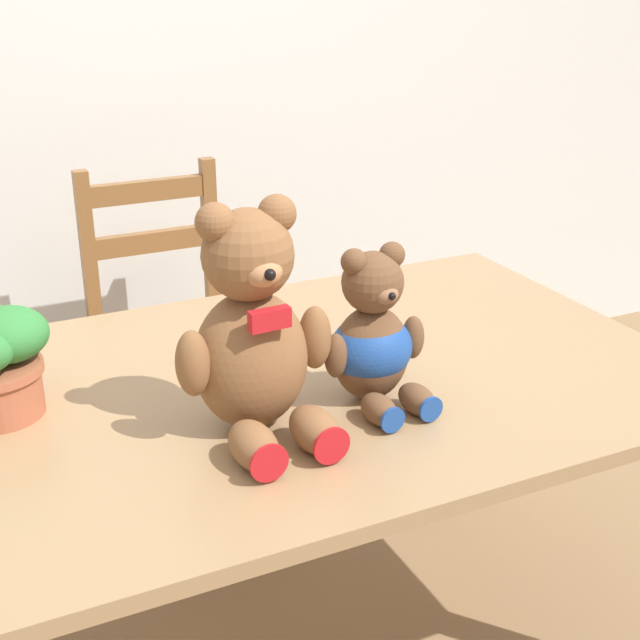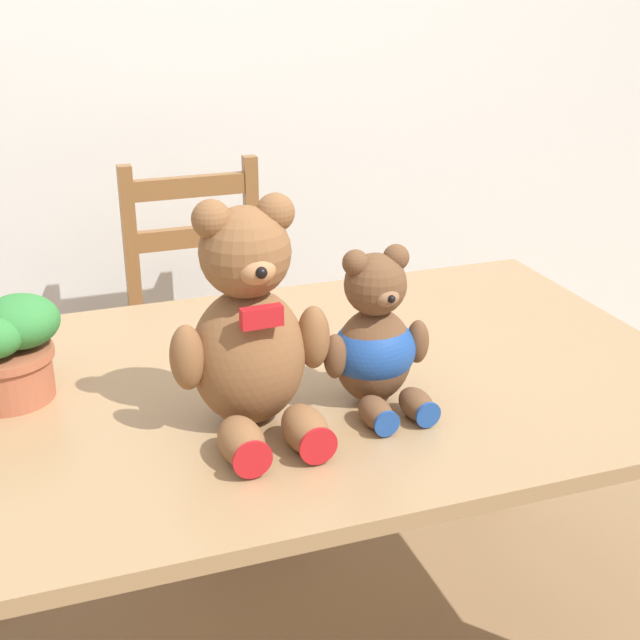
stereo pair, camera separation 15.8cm
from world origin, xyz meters
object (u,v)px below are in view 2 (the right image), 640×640
teddy_bear_right (376,343)px  potted_plant (5,346)px  wooden_chair_behind (208,339)px  teddy_bear_left (250,332)px

teddy_bear_right → potted_plant: bearing=-24.4°
wooden_chair_behind → teddy_bear_left: (-0.14, -1.02, 0.46)m
teddy_bear_left → teddy_bear_right: size_ratio=1.37×
teddy_bear_right → potted_plant: size_ratio=1.38×
wooden_chair_behind → teddy_bear_right: (0.10, -1.01, 0.40)m
wooden_chair_behind → teddy_bear_right: teddy_bear_right is taller
wooden_chair_behind → potted_plant: size_ratio=4.43×
teddy_bear_left → teddy_bear_right: bearing=179.5°
wooden_chair_behind → potted_plant: 1.01m
teddy_bear_right → teddy_bear_left: bearing=-1.7°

